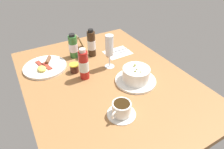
# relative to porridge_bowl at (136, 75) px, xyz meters

# --- Properties ---
(ground_plane) EXTENTS (1.10, 0.84, 0.03)m
(ground_plane) POSITION_rel_porridge_bowl_xyz_m (0.10, 0.12, -0.05)
(ground_plane) COLOR #9E6B3D
(porridge_bowl) EXTENTS (0.22, 0.22, 0.09)m
(porridge_bowl) POSITION_rel_porridge_bowl_xyz_m (0.00, 0.00, 0.00)
(porridge_bowl) COLOR white
(porridge_bowl) RESTS_ON ground_plane
(cutlery_setting) EXTENTS (0.13, 0.17, 0.01)m
(cutlery_setting) POSITION_rel_porridge_bowl_xyz_m (0.31, -0.07, -0.04)
(cutlery_setting) COLOR white
(cutlery_setting) RESTS_ON ground_plane
(coffee_cup) EXTENTS (0.13, 0.13, 0.07)m
(coffee_cup) POSITION_rel_porridge_bowl_xyz_m (-0.16, 0.19, -0.01)
(coffee_cup) COLOR white
(coffee_cup) RESTS_ON ground_plane
(wine_glass) EXTENTS (0.06, 0.06, 0.20)m
(wine_glass) POSITION_rel_porridge_bowl_xyz_m (0.19, 0.05, 0.09)
(wine_glass) COLOR white
(wine_glass) RESTS_ON ground_plane
(jam_jar) EXTENTS (0.05, 0.05, 0.05)m
(jam_jar) POSITION_rel_porridge_bowl_xyz_m (0.24, 0.25, -0.01)
(jam_jar) COLOR #452218
(jam_jar) RESTS_ON ground_plane
(sauce_bottle_red) EXTENTS (0.05, 0.05, 0.18)m
(sauce_bottle_red) POSITION_rel_porridge_bowl_xyz_m (0.16, 0.22, 0.04)
(sauce_bottle_red) COLOR #B21E19
(sauce_bottle_red) RESTS_ON ground_plane
(sauce_bottle_green) EXTENTS (0.05, 0.05, 0.16)m
(sauce_bottle_green) POSITION_rel_porridge_bowl_xyz_m (0.41, 0.19, 0.03)
(sauce_bottle_green) COLOR #337233
(sauce_bottle_green) RESTS_ON ground_plane
(sauce_bottle_brown) EXTENTS (0.05, 0.05, 0.18)m
(sauce_bottle_brown) POSITION_rel_porridge_bowl_xyz_m (0.37, 0.08, 0.04)
(sauce_bottle_brown) COLOR #382314
(sauce_bottle_brown) RESTS_ON ground_plane
(breakfast_plate) EXTENTS (0.25, 0.25, 0.04)m
(breakfast_plate) POSITION_rel_porridge_bowl_xyz_m (0.37, 0.39, -0.03)
(breakfast_plate) COLOR white
(breakfast_plate) RESTS_ON ground_plane
(menu_card) EXTENTS (0.05, 0.08, 0.10)m
(menu_card) POSITION_rel_porridge_bowl_xyz_m (0.50, 0.13, 0.01)
(menu_card) COLOR tan
(menu_card) RESTS_ON ground_plane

